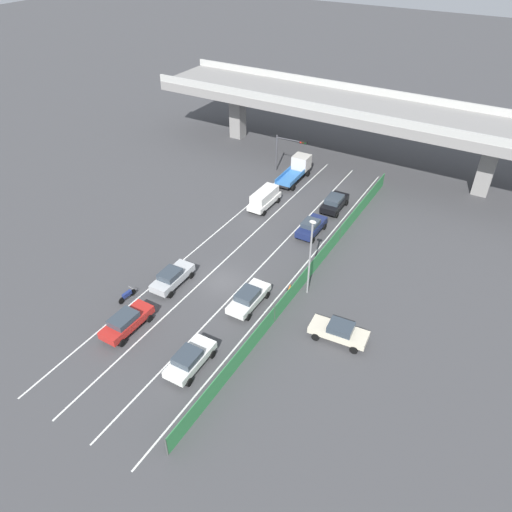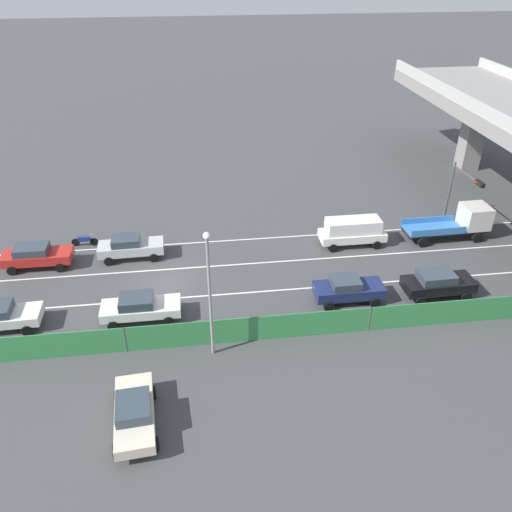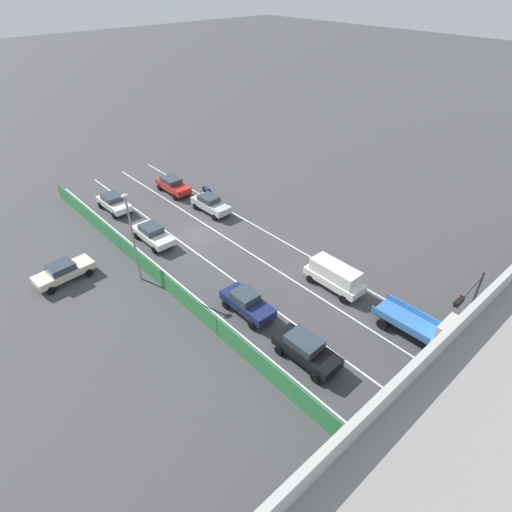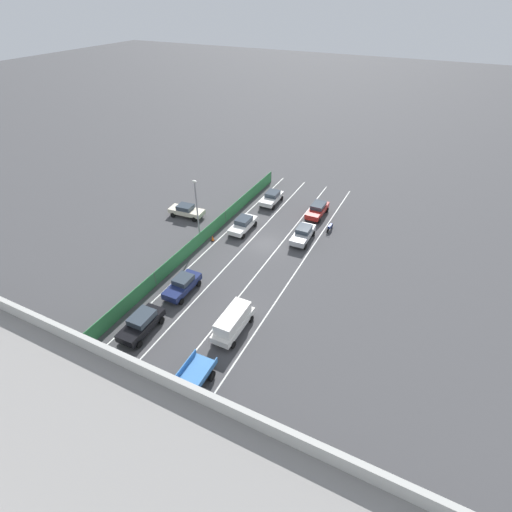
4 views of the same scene
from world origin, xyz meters
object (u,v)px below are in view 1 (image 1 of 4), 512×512
Objects in this scene: car_hatchback_white at (190,359)px; car_sedan_white at (248,298)px; street_lamp at (310,251)px; flatbed_truck_blue at (298,168)px; traffic_light at (288,147)px; car_sedan_black at (335,202)px; traffic_cone at (290,287)px; car_sedan_navy at (311,227)px; car_van_white at (264,198)px; car_sedan_silver at (172,277)px; parked_sedan_cream at (339,331)px; motorcycle at (127,295)px; car_sedan_red at (126,321)px.

car_hatchback_white is 8.03m from car_sedan_white.
flatbed_truck_blue is at bearing 118.76° from street_lamp.
flatbed_truck_blue is 1.33× the size of traffic_light.
traffic_cone is at bearing -81.83° from car_sedan_black.
traffic_cone is (2.29, -9.18, -0.60)m from car_sedan_navy.
street_lamp reaches higher than car_hatchback_white.
car_van_white reaches higher than car_sedan_black.
car_hatchback_white is (7.15, -6.91, -0.03)m from car_sedan_silver.
car_van_white reaches higher than parked_sedan_cream.
street_lamp is 11.07× the size of traffic_cone.
car_sedan_white is 2.41× the size of motorcycle.
motorcycle is at bearing 160.23° from car_hatchback_white.
car_sedan_red is at bearing -153.01° from parked_sedan_cream.
flatbed_truck_blue reaches higher than car_sedan_red.
car_hatchback_white is 9.93m from motorcycle.
street_lamp reaches higher than parked_sedan_cream.
flatbed_truck_blue is at bearing 90.34° from car_van_white.
street_lamp reaches higher than car_van_white.
motorcycle is (-9.37, -17.50, -0.46)m from car_sedan_navy.
traffic_cone is at bearing 78.74° from car_hatchback_white.
car_sedan_white is (6.93, 7.47, -0.03)m from car_sedan_red.
flatbed_truck_blue is at bearing 106.77° from car_sedan_white.
motorcycle is at bearing -153.90° from car_sedan_white.
car_sedan_navy is 10.17m from street_lamp.
traffic_light reaches higher than car_hatchback_white.
car_hatchback_white is 2.29× the size of motorcycle.
traffic_cone is (2.33, 11.68, -0.57)m from car_hatchback_white.
car_hatchback_white is 11.92m from traffic_cone.
flatbed_truck_blue reaches higher than traffic_cone.
flatbed_truck_blue is (-0.21, 31.16, 0.39)m from car_sedan_red.
car_sedan_black is at bearing 67.84° from motorcycle.
car_sedan_navy is at bearing -91.31° from car_sedan_black.
car_sedan_black is 0.96× the size of parked_sedan_cream.
car_van_white is 1.05× the size of car_sedan_silver.
car_sedan_white is (0.03, -18.67, -0.06)m from car_sedan_black.
car_sedan_navy is at bearing 89.90° from car_hatchback_white.
car_sedan_red reaches higher than car_hatchback_white.
car_hatchback_white reaches higher than motorcycle.
car_van_white reaches higher than traffic_cone.
car_hatchback_white is 0.99× the size of car_sedan_black.
traffic_cone is at bearing -61.80° from traffic_light.
car_hatchback_white is 1.03× the size of car_sedan_navy.
parked_sedan_cream is at bearing 15.45° from motorcycle.
flatbed_truck_blue is 1.36× the size of parked_sedan_cream.
car_sedan_silver is at bearing 135.98° from car_hatchback_white.
car_sedan_navy is at bearing -57.26° from flatbed_truck_blue.
car_sedan_silver is 1.02× the size of car_sedan_black.
car_sedan_red is at bearing -89.60° from car_van_white.
car_sedan_black reaches higher than car_sedan_red.
car_sedan_navy is 12.83m from car_sedan_white.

